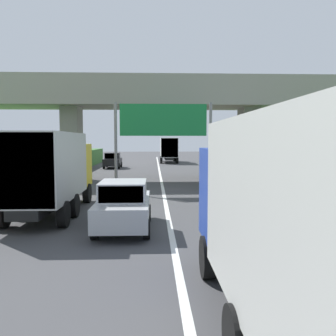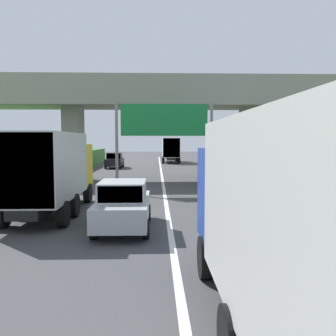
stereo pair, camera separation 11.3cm
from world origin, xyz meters
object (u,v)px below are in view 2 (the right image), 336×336
at_px(truck_orange, 238,158).
at_px(car_silver, 123,205).
at_px(construction_barrel_3, 49,186).
at_px(construction_barrel_5, 83,172).
at_px(construction_barrel_4, 73,178).
at_px(overhead_highway_sign, 164,126).
at_px(truck_blue, 300,222).
at_px(truck_yellow, 51,169).
at_px(truck_white, 171,149).
at_px(car_black, 115,160).
at_px(construction_barrel_2, 23,200).

distance_m(truck_orange, car_silver, 13.20).
relative_size(construction_barrel_3, construction_barrel_5, 1.00).
bearing_deg(car_silver, construction_barrel_4, 110.25).
bearing_deg(overhead_highway_sign, truck_blue, -84.36).
xyz_separation_m(overhead_highway_sign, truck_yellow, (-4.89, -6.41, -2.05)).
distance_m(overhead_highway_sign, construction_barrel_5, 11.52).
height_order(truck_white, construction_barrel_5, truck_white).
height_order(car_black, construction_barrel_3, car_black).
xyz_separation_m(truck_blue, construction_barrel_2, (-8.08, 10.96, -1.47)).
distance_m(car_black, construction_barrel_5, 10.12).
xyz_separation_m(truck_yellow, construction_barrel_5, (-1.82, 15.08, -1.47)).
xyz_separation_m(car_black, construction_barrel_4, (-1.26, -14.69, -0.40)).
bearing_deg(car_black, truck_yellow, -89.31).
distance_m(truck_blue, construction_barrel_5, 26.42).
bearing_deg(truck_white, truck_yellow, -100.41).
height_order(overhead_highway_sign, car_black, overhead_highway_sign).
height_order(truck_blue, construction_barrel_2, truck_blue).
xyz_separation_m(car_silver, car_black, (-3.56, 27.75, 0.00)).
height_order(overhead_highway_sign, construction_barrel_4, overhead_highway_sign).
bearing_deg(overhead_highway_sign, truck_orange, 24.25).
height_order(truck_white, truck_yellow, same).
xyz_separation_m(overhead_highway_sign, construction_barrel_3, (-6.73, -0.71, -3.53)).
xyz_separation_m(truck_white, construction_barrel_4, (-7.96, -24.44, -1.47)).
xyz_separation_m(overhead_highway_sign, truck_blue, (1.62, -16.36, -2.05)).
bearing_deg(car_silver, truck_yellow, 140.70).
distance_m(truck_yellow, construction_barrel_5, 15.26).
bearing_deg(construction_barrel_5, construction_barrel_3, -90.08).
height_order(construction_barrel_3, construction_barrel_4, same).
relative_size(truck_white, truck_yellow, 1.00).
height_order(truck_white, truck_blue, same).
height_order(construction_barrel_2, construction_barrel_5, same).
bearing_deg(truck_blue, car_black, 101.00).
bearing_deg(construction_barrel_2, truck_yellow, -32.91).
bearing_deg(truck_yellow, truck_orange, 41.16).
bearing_deg(truck_yellow, construction_barrel_3, 107.81).
relative_size(truck_blue, construction_barrel_4, 8.11).
bearing_deg(car_black, construction_barrel_3, -94.51).
bearing_deg(car_silver, car_black, 97.31).
xyz_separation_m(overhead_highway_sign, construction_barrel_5, (-6.71, 8.67, -3.53)).
distance_m(car_silver, car_black, 27.98).
bearing_deg(truck_blue, construction_barrel_5, 108.40).
relative_size(overhead_highway_sign, truck_blue, 0.81).
bearing_deg(car_black, construction_barrel_2, -93.00).
xyz_separation_m(car_black, construction_barrel_2, (-1.26, -24.07, -0.40)).
xyz_separation_m(truck_blue, car_silver, (-3.25, 7.28, -1.08)).
bearing_deg(construction_barrel_4, truck_white, 71.96).
bearing_deg(car_black, construction_barrel_5, -98.63).
distance_m(car_black, construction_barrel_4, 14.75).
bearing_deg(construction_barrel_5, truck_orange, -28.60).
relative_size(truck_white, construction_barrel_4, 8.11).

